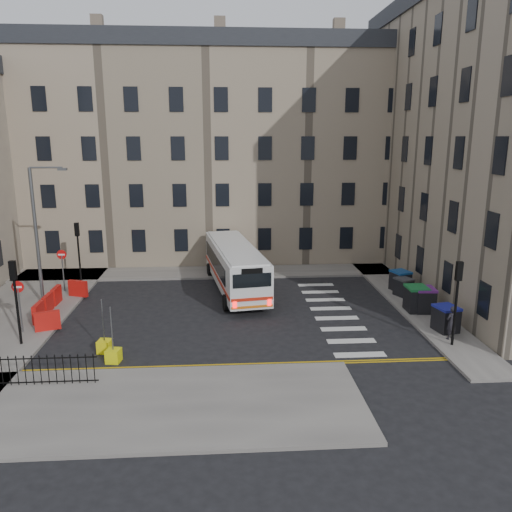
{
  "coord_description": "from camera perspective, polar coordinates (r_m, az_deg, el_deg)",
  "views": [
    {
      "loc": [
        -2.23,
        -27.0,
        9.84
      ],
      "look_at": [
        -0.33,
        1.42,
        3.0
      ],
      "focal_mm": 35.0,
      "sensor_mm": 36.0,
      "label": 1
    }
  ],
  "objects": [
    {
      "name": "bollard_yellow",
      "position": [
        24.7,
        -16.89,
        -9.84
      ],
      "size": [
        0.69,
        0.69,
        0.6
      ],
      "primitive_type": "cube",
      "rotation": [
        0.0,
        0.0,
        -0.16
      ],
      "color": "#FAEC0D",
      "rests_on": "ground"
    },
    {
      "name": "wheelie_bin_b",
      "position": [
        29.89,
        18.66,
        -4.73
      ],
      "size": [
        1.21,
        1.36,
        1.4
      ],
      "rotation": [
        0.0,
        0.0,
        -0.09
      ],
      "color": "black",
      "rests_on": "pavement_east"
    },
    {
      "name": "traffic_light_east",
      "position": [
        25.06,
        22.01,
        -3.66
      ],
      "size": [
        0.28,
        0.22,
        4.1
      ],
      "color": "black",
      "rests_on": "pavement_east"
    },
    {
      "name": "wheelie_bin_c",
      "position": [
        29.83,
        17.83,
        -4.65
      ],
      "size": [
        1.15,
        1.32,
        1.45
      ],
      "rotation": [
        0.0,
        0.0,
        -0.01
      ],
      "color": "black",
      "rests_on": "pavement_east"
    },
    {
      "name": "pavement_north",
      "position": [
        37.11,
        -9.52,
        -1.94
      ],
      "size": [
        36.0,
        3.2,
        0.15
      ],
      "primitive_type": "cube",
      "color": "slate",
      "rests_on": "ground"
    },
    {
      "name": "pedestrian",
      "position": [
        26.34,
        21.43,
        -7.11
      ],
      "size": [
        0.72,
        0.61,
        1.68
      ],
      "primitive_type": "imported",
      "rotation": [
        0.0,
        0.0,
        3.54
      ],
      "color": "black",
      "rests_on": "pavement_east"
    },
    {
      "name": "no_entry_north",
      "position": [
        34.03,
        -21.27,
        -0.62
      ],
      "size": [
        0.6,
        0.08,
        3.0
      ],
      "color": "#595B5E",
      "rests_on": "pavement_west"
    },
    {
      "name": "wheelie_bin_a",
      "position": [
        27.38,
        20.88,
        -6.68
      ],
      "size": [
        1.26,
        1.38,
        1.31
      ],
      "rotation": [
        0.0,
        0.0,
        0.21
      ],
      "color": "black",
      "rests_on": "pavement_east"
    },
    {
      "name": "wheelie_bin_d",
      "position": [
        32.45,
        16.5,
        -3.4
      ],
      "size": [
        1.22,
        1.29,
        1.13
      ],
      "rotation": [
        0.0,
        0.0,
        0.41
      ],
      "color": "black",
      "rests_on": "pavement_east"
    },
    {
      "name": "streetlamp",
      "position": [
        31.42,
        -23.82,
        2.26
      ],
      "size": [
        0.5,
        0.22,
        8.14
      ],
      "color": "#595B5E",
      "rests_on": "pavement_west"
    },
    {
      "name": "ground",
      "position": [
        28.82,
        0.85,
        -6.46
      ],
      "size": [
        120.0,
        120.0,
        0.0
      ],
      "primitive_type": "plane",
      "color": "black",
      "rests_on": "ground"
    },
    {
      "name": "traffic_light_nw",
      "position": [
        35.59,
        -19.68,
        1.41
      ],
      "size": [
        0.28,
        0.22,
        4.1
      ],
      "color": "black",
      "rests_on": "pavement_west"
    },
    {
      "name": "pavement_sw",
      "position": [
        20.18,
        -17.7,
        -16.14
      ],
      "size": [
        20.0,
        6.0,
        0.15
      ],
      "primitive_type": "cube",
      "color": "slate",
      "rests_on": "ground"
    },
    {
      "name": "wheelie_bin_e",
      "position": [
        33.47,
        16.16,
        -2.71
      ],
      "size": [
        1.33,
        1.42,
        1.29
      ],
      "rotation": [
        0.0,
        0.0,
        0.31
      ],
      "color": "black",
      "rests_on": "pavement_east"
    },
    {
      "name": "terrace_north",
      "position": [
        42.79,
        -10.43,
        11.65
      ],
      "size": [
        38.3,
        10.8,
        17.2
      ],
      "color": "gray",
      "rests_on": "ground"
    },
    {
      "name": "no_entry_south",
      "position": [
        27.68,
        -25.49,
        -4.15
      ],
      "size": [
        0.6,
        0.08,
        3.0
      ],
      "color": "#595B5E",
      "rests_on": "pavement_west"
    },
    {
      "name": "roadworks_barriers",
      "position": [
        30.55,
        -22.04,
        -5.03
      ],
      "size": [
        1.66,
        6.26,
        1.0
      ],
      "color": "red",
      "rests_on": "pavement_west"
    },
    {
      "name": "pavement_west",
      "position": [
        31.91,
        -25.38,
        -5.67
      ],
      "size": [
        6.0,
        22.0,
        0.15
      ],
      "primitive_type": "cube",
      "color": "slate",
      "rests_on": "ground"
    },
    {
      "name": "bollard_chevron",
      "position": [
        23.6,
        -15.97,
        -10.9
      ],
      "size": [
        0.69,
        0.69,
        0.6
      ],
      "primitive_type": "cube",
      "rotation": [
        0.0,
        0.0,
        -0.16
      ],
      "color": "#EAEC0D",
      "rests_on": "ground"
    },
    {
      "name": "bus",
      "position": [
        32.43,
        -2.44,
        -1.06
      ],
      "size": [
        4.08,
        11.04,
        2.93
      ],
      "rotation": [
        0.0,
        0.0,
        0.15
      ],
      "color": "silver",
      "rests_on": "ground"
    },
    {
      "name": "pavement_east",
      "position": [
        34.39,
        15.44,
        -3.5
      ],
      "size": [
        2.4,
        26.0,
        0.15
      ],
      "primitive_type": "cube",
      "color": "slate",
      "rests_on": "ground"
    },
    {
      "name": "traffic_light_sw",
      "position": [
        25.95,
        -25.83,
        -3.47
      ],
      "size": [
        0.28,
        0.22,
        4.1
      ],
      "color": "black",
      "rests_on": "pavement_west"
    }
  ]
}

